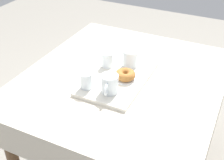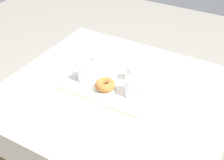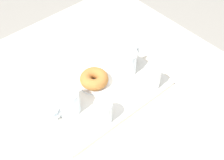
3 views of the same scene
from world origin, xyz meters
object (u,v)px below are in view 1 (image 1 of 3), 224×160
(tea_mug_right, at_px, (130,58))
(sugar_donut_left, at_px, (125,75))
(water_glass_far, at_px, (86,81))
(donut_plate_left, at_px, (125,79))
(dining_table, at_px, (123,90))
(serving_tray, at_px, (118,78))
(tea_mug_left, at_px, (110,84))
(water_glass_near, at_px, (107,60))

(tea_mug_right, distance_m, sugar_donut_left, 0.15)
(water_glass_far, xyz_separation_m, donut_plate_left, (0.15, -0.14, -0.03))
(tea_mug_right, height_order, water_glass_far, tea_mug_right)
(sugar_donut_left, bearing_deg, dining_table, 35.99)
(serving_tray, xyz_separation_m, tea_mug_right, (0.14, -0.01, 0.05))
(tea_mug_left, relative_size, water_glass_far, 1.55)
(donut_plate_left, distance_m, sugar_donut_left, 0.02)
(serving_tray, distance_m, water_glass_near, 0.13)
(tea_mug_left, distance_m, water_glass_far, 0.12)
(tea_mug_left, distance_m, sugar_donut_left, 0.14)
(water_glass_near, relative_size, donut_plate_left, 0.74)
(serving_tray, xyz_separation_m, water_glass_far, (-0.16, 0.10, 0.05))
(dining_table, height_order, water_glass_far, water_glass_far)
(dining_table, height_order, serving_tray, serving_tray)
(donut_plate_left, bearing_deg, sugar_donut_left, 0.00)
(serving_tray, bearing_deg, tea_mug_left, -171.71)
(tea_mug_left, xyz_separation_m, donut_plate_left, (0.14, -0.02, -0.04))
(dining_table, height_order, sugar_donut_left, sugar_donut_left)
(tea_mug_right, xyz_separation_m, water_glass_near, (-0.07, 0.11, -0.01))
(donut_plate_left, bearing_deg, tea_mug_right, 14.55)
(dining_table, bearing_deg, tea_mug_left, -176.82)
(dining_table, xyz_separation_m, water_glass_far, (-0.20, 0.11, 0.15))
(dining_table, bearing_deg, tea_mug_right, 2.48)
(dining_table, bearing_deg, water_glass_far, 150.93)
(serving_tray, height_order, donut_plate_left, donut_plate_left)
(water_glass_far, relative_size, donut_plate_left, 0.74)
(dining_table, xyz_separation_m, donut_plate_left, (-0.05, -0.03, 0.11))
(tea_mug_left, bearing_deg, water_glass_far, 98.16)
(water_glass_near, bearing_deg, donut_plate_left, -118.54)
(sugar_donut_left, bearing_deg, water_glass_near, 61.46)
(serving_tray, height_order, tea_mug_left, tea_mug_left)
(serving_tray, relative_size, tea_mug_left, 3.71)
(serving_tray, bearing_deg, tea_mug_right, -2.58)
(dining_table, bearing_deg, sugar_donut_left, -144.01)
(tea_mug_left, height_order, donut_plate_left, tea_mug_left)
(water_glass_near, distance_m, water_glass_far, 0.23)
(water_glass_far, bearing_deg, serving_tray, -32.25)
(dining_table, xyz_separation_m, sugar_donut_left, (-0.05, -0.03, 0.14))
(tea_mug_left, xyz_separation_m, sugar_donut_left, (0.14, -0.02, -0.02))
(serving_tray, bearing_deg, dining_table, -14.60)
(water_glass_near, distance_m, sugar_donut_left, 0.17)
(water_glass_far, height_order, sugar_donut_left, water_glass_far)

